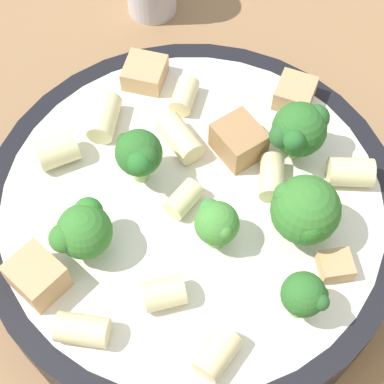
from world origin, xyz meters
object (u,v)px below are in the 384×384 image
(rigatoni_4, at_px, (105,118))
(rigatoni_9, at_px, (272,177))
(chicken_chunk_1, at_px, (335,266))
(broccoli_floret_0, at_px, (305,211))
(broccoli_floret_5, at_px, (304,296))
(chicken_chunk_3, at_px, (37,276))
(chicken_chunk_2, at_px, (145,73))
(rigatoni_1, at_px, (180,138))
(rigatoni_0, at_px, (57,151))
(rigatoni_5, at_px, (217,354))
(rigatoni_6, at_px, (164,293))
(rigatoni_2, at_px, (184,96))
(chicken_chunk_0, at_px, (295,94))
(pasta_bowl, at_px, (192,216))
(rigatoni_7, at_px, (184,199))
(chicken_chunk_4, at_px, (239,141))
(rigatoni_8, at_px, (82,330))
(broccoli_floret_4, at_px, (83,233))
(rigatoni_3, at_px, (351,172))
(broccoli_floret_2, at_px, (139,155))
(broccoli_floret_3, at_px, (300,131))
(broccoli_floret_1, at_px, (216,222))

(rigatoni_4, bearing_deg, rigatoni_9, 38.64)
(rigatoni_4, distance_m, chicken_chunk_1, 0.16)
(broccoli_floret_0, bearing_deg, broccoli_floret_5, -33.21)
(chicken_chunk_3, bearing_deg, chicken_chunk_2, 132.07)
(rigatoni_1, xyz_separation_m, rigatoni_4, (-0.03, -0.03, -0.00))
(rigatoni_0, xyz_separation_m, rigatoni_5, (0.15, 0.02, -0.00))
(rigatoni_0, distance_m, rigatoni_6, 0.11)
(rigatoni_2, height_order, chicken_chunk_1, rigatoni_2)
(rigatoni_0, xyz_separation_m, rigatoni_6, (0.11, 0.01, -0.00))
(chicken_chunk_0, bearing_deg, rigatoni_9, -44.79)
(pasta_bowl, xyz_separation_m, rigatoni_7, (0.00, -0.01, 0.02))
(broccoli_floret_5, bearing_deg, rigatoni_4, -166.12)
(rigatoni_5, xyz_separation_m, chicken_chunk_4, (-0.10, 0.07, 0.00))
(rigatoni_0, height_order, rigatoni_8, rigatoni_0)
(rigatoni_0, bearing_deg, broccoli_floret_4, -8.00)
(pasta_bowl, relative_size, rigatoni_6, 11.36)
(rigatoni_8, height_order, chicken_chunk_4, chicken_chunk_4)
(rigatoni_1, bearing_deg, broccoli_floret_4, -63.86)
(rigatoni_3, bearing_deg, chicken_chunk_3, -97.39)
(broccoli_floret_0, bearing_deg, chicken_chunk_0, 148.91)
(rigatoni_0, distance_m, rigatoni_1, 0.07)
(broccoli_floret_2, height_order, rigatoni_1, broccoli_floret_2)
(rigatoni_6, bearing_deg, rigatoni_3, 96.75)
(broccoli_floret_4, height_order, broccoli_floret_5, broccoli_floret_4)
(broccoli_floret_3, distance_m, rigatoni_1, 0.07)
(rigatoni_8, bearing_deg, broccoli_floret_0, 88.86)
(rigatoni_5, height_order, rigatoni_7, rigatoni_5)
(rigatoni_4, height_order, rigatoni_7, rigatoni_4)
(rigatoni_3, bearing_deg, broccoli_floret_3, -147.77)
(broccoli_floret_3, distance_m, chicken_chunk_1, 0.08)
(rigatoni_6, bearing_deg, rigatoni_9, 111.47)
(pasta_bowl, relative_size, rigatoni_0, 10.44)
(rigatoni_7, relative_size, rigatoni_9, 0.80)
(pasta_bowl, relative_size, broccoli_floret_1, 7.87)
(broccoli_floret_0, bearing_deg, rigatoni_6, -90.31)
(broccoli_floret_5, xyz_separation_m, chicken_chunk_3, (-0.08, -0.11, -0.01))
(rigatoni_3, bearing_deg, broccoli_floret_2, -118.73)
(rigatoni_4, relative_size, rigatoni_7, 1.38)
(broccoli_floret_3, relative_size, rigatoni_2, 1.75)
(broccoli_floret_3, bearing_deg, rigatoni_3, 32.23)
(chicken_chunk_0, bearing_deg, rigatoni_1, -92.21)
(rigatoni_8, relative_size, chicken_chunk_1, 1.52)
(broccoli_floret_5, relative_size, chicken_chunk_3, 1.25)
(broccoli_floret_4, xyz_separation_m, rigatoni_8, (0.04, -0.02, -0.01))
(broccoli_floret_5, height_order, rigatoni_6, broccoli_floret_5)
(broccoli_floret_4, height_order, rigatoni_8, broccoli_floret_4)
(rigatoni_4, height_order, rigatoni_8, same)
(chicken_chunk_0, bearing_deg, broccoli_floret_2, -86.55)
(rigatoni_1, height_order, chicken_chunk_1, rigatoni_1)
(pasta_bowl, xyz_separation_m, rigatoni_8, (0.04, -0.08, 0.03))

